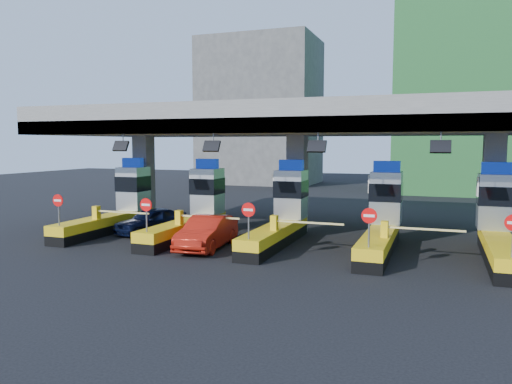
% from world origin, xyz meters
% --- Properties ---
extents(ground, '(120.00, 120.00, 0.00)m').
position_xyz_m(ground, '(0.00, 0.00, 0.00)').
color(ground, black).
rests_on(ground, ground).
extents(toll_canopy, '(28.00, 12.09, 7.00)m').
position_xyz_m(toll_canopy, '(0.00, 2.87, 6.13)').
color(toll_canopy, slate).
rests_on(toll_canopy, ground).
extents(toll_lane_far_left, '(4.43, 8.00, 4.16)m').
position_xyz_m(toll_lane_far_left, '(-10.00, 0.28, 1.40)').
color(toll_lane_far_left, black).
rests_on(toll_lane_far_left, ground).
extents(toll_lane_left, '(4.43, 8.00, 4.16)m').
position_xyz_m(toll_lane_left, '(-5.00, 0.28, 1.40)').
color(toll_lane_left, black).
rests_on(toll_lane_left, ground).
extents(toll_lane_center, '(4.43, 8.00, 4.16)m').
position_xyz_m(toll_lane_center, '(0.00, 0.28, 1.40)').
color(toll_lane_center, black).
rests_on(toll_lane_center, ground).
extents(toll_lane_right, '(4.43, 8.00, 4.16)m').
position_xyz_m(toll_lane_right, '(5.00, 0.28, 1.40)').
color(toll_lane_right, black).
rests_on(toll_lane_right, ground).
extents(toll_lane_far_right, '(4.43, 8.00, 4.16)m').
position_xyz_m(toll_lane_far_right, '(10.00, 0.28, 1.40)').
color(toll_lane_far_right, black).
rests_on(toll_lane_far_right, ground).
extents(bg_building_scaffold, '(18.00, 12.00, 28.00)m').
position_xyz_m(bg_building_scaffold, '(12.00, 32.00, 14.00)').
color(bg_building_scaffold, '#1E5926').
rests_on(bg_building_scaffold, ground).
extents(bg_building_concrete, '(14.00, 10.00, 18.00)m').
position_xyz_m(bg_building_concrete, '(-14.00, 36.00, 9.00)').
color(bg_building_concrete, '#4C4C49').
rests_on(bg_building_concrete, ground).
extents(van, '(3.18, 4.59, 1.45)m').
position_xyz_m(van, '(-7.57, -0.13, 0.73)').
color(van, black).
rests_on(van, ground).
extents(red_car, '(2.04, 4.86, 1.56)m').
position_xyz_m(red_car, '(-2.88, -2.69, 0.78)').
color(red_car, '#A9190D').
rests_on(red_car, ground).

